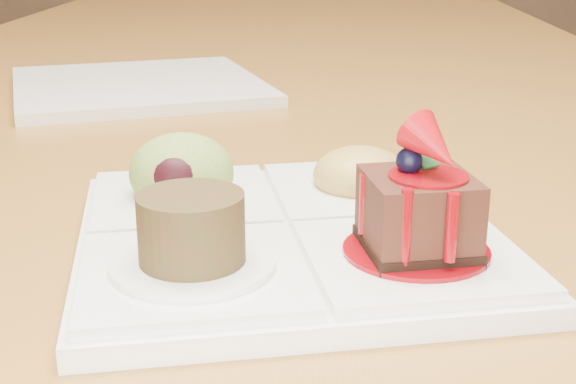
{
  "coord_description": "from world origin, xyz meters",
  "views": [
    {
      "loc": [
        0.08,
        -1.17,
        0.93
      ],
      "look_at": [
        0.06,
        -0.74,
        0.79
      ],
      "focal_mm": 50.0,
      "sensor_mm": 36.0,
      "label": 1
    }
  ],
  "objects": [
    {
      "name": "dining_table",
      "position": [
        0.0,
        0.0,
        0.68
      ],
      "size": [
        1.0,
        1.8,
        0.75
      ],
      "color": "#9D6B28",
      "rests_on": "ground"
    },
    {
      "name": "sampler_plate",
      "position": [
        0.06,
        -0.74,
        0.77
      ],
      "size": [
        0.28,
        0.28,
        0.09
      ],
      "rotation": [
        0.0,
        0.0,
        0.21
      ],
      "color": "white",
      "rests_on": "dining_table"
    },
    {
      "name": "second_plate",
      "position": [
        -0.12,
        -0.3,
        0.76
      ],
      "size": [
        0.34,
        0.34,
        0.01
      ],
      "primitive_type": "cube",
      "rotation": [
        0.0,
        0.0,
        0.36
      ],
      "color": "white",
      "rests_on": "dining_table"
    }
  ]
}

